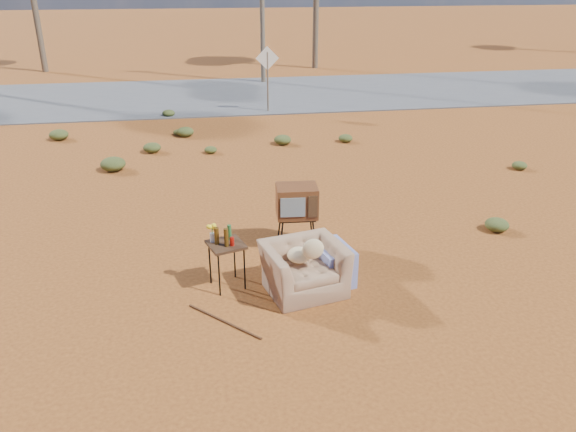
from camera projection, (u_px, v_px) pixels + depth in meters
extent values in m
plane|color=#99541E|center=(271.00, 303.00, 8.23)|extent=(140.00, 140.00, 0.00)
cube|color=#565659|center=(220.00, 95.00, 21.78)|extent=(140.00, 7.00, 0.04)
imported|color=#967052|center=(304.00, 261.00, 8.36)|extent=(1.30, 0.99, 1.01)
ellipsoid|color=#D3B581|center=(299.00, 255.00, 8.35)|extent=(0.37, 0.37, 0.21)
ellipsoid|color=#D3B581|center=(313.00, 249.00, 8.10)|extent=(0.32, 0.16, 0.32)
cube|color=navy|center=(333.00, 263.00, 8.72)|extent=(0.64, 0.84, 0.59)
cube|color=black|center=(297.00, 216.00, 9.72)|extent=(0.65, 0.51, 0.03)
cylinder|color=black|center=(281.00, 237.00, 9.61)|extent=(0.03, 0.03, 0.56)
cylinder|color=black|center=(314.00, 236.00, 9.66)|extent=(0.03, 0.03, 0.56)
cylinder|color=black|center=(279.00, 226.00, 10.01)|extent=(0.03, 0.03, 0.56)
cylinder|color=black|center=(311.00, 225.00, 10.06)|extent=(0.03, 0.03, 0.56)
cube|color=brown|center=(297.00, 201.00, 9.61)|extent=(0.73, 0.58, 0.54)
cube|color=slate|center=(293.00, 208.00, 9.34)|extent=(0.42, 0.05, 0.34)
cube|color=#472D19|center=(313.00, 207.00, 9.37)|extent=(0.16, 0.03, 0.38)
cube|color=#3C2416|center=(226.00, 245.00, 8.39)|extent=(0.64, 0.64, 0.04)
cylinder|color=black|center=(219.00, 274.00, 8.28)|extent=(0.02, 0.02, 0.71)
cylinder|color=black|center=(245.00, 268.00, 8.45)|extent=(0.02, 0.02, 0.71)
cylinder|color=black|center=(210.00, 263.00, 8.61)|extent=(0.02, 0.02, 0.71)
cylinder|color=black|center=(234.00, 257.00, 8.78)|extent=(0.02, 0.02, 0.71)
cylinder|color=#442A0B|center=(217.00, 236.00, 8.32)|extent=(0.07, 0.07, 0.26)
cylinder|color=#442A0B|center=(226.00, 237.00, 8.25)|extent=(0.07, 0.07, 0.28)
cylinder|color=#255728|center=(229.00, 232.00, 8.45)|extent=(0.06, 0.06, 0.24)
cylinder|color=red|center=(232.00, 241.00, 8.29)|extent=(0.06, 0.06, 0.13)
cylinder|color=silver|center=(213.00, 237.00, 8.41)|extent=(0.08, 0.08, 0.14)
ellipsoid|color=yellow|center=(212.00, 228.00, 8.35)|extent=(0.16, 0.16, 0.12)
cylinder|color=#4F2915|center=(224.00, 321.00, 7.76)|extent=(0.96, 0.99, 0.04)
cylinder|color=brown|center=(268.00, 83.00, 18.89)|extent=(0.06, 0.06, 2.00)
cube|color=silver|center=(267.00, 58.00, 18.57)|extent=(0.78, 0.04, 0.78)
cylinder|color=brown|center=(34.00, 5.00, 25.74)|extent=(0.28, 0.28, 6.00)
ellipsoid|color=#464D22|center=(497.00, 225.00, 10.46)|extent=(0.44, 0.44, 0.24)
ellipsoid|color=#464D22|center=(113.00, 164.00, 13.60)|extent=(0.60, 0.60, 0.33)
ellipsoid|color=#464D22|center=(519.00, 165.00, 13.70)|extent=(0.36, 0.36, 0.20)
ellipsoid|color=#464D22|center=(346.00, 138.00, 15.88)|extent=(0.40, 0.40, 0.22)
ellipsoid|color=#464D22|center=(178.00, 132.00, 16.56)|extent=(0.30, 0.30, 0.17)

